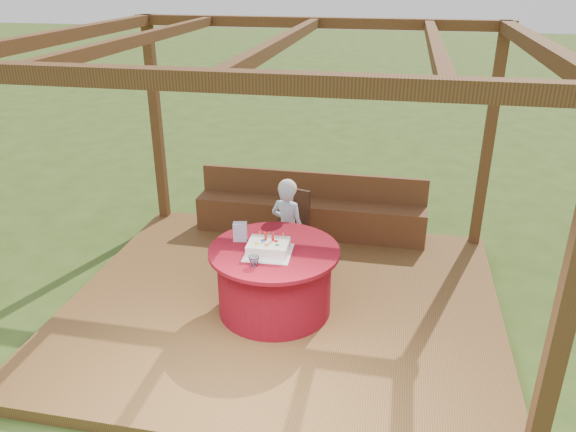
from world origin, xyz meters
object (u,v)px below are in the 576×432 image
(birthday_cake, at_px, (268,247))
(drinking_glass, at_px, (254,261))
(chair, at_px, (290,222))
(table, at_px, (275,279))
(bench, at_px, (310,214))
(elderly_woman, at_px, (287,225))
(gift_bag, at_px, (240,232))

(birthday_cake, xyz_separation_m, drinking_glass, (-0.07, -0.28, -0.01))
(chair, relative_size, drinking_glass, 8.28)
(table, distance_m, chair, 1.19)
(bench, height_order, drinking_glass, bench)
(elderly_woman, xyz_separation_m, gift_bag, (-0.34, -0.73, 0.22))
(gift_bag, xyz_separation_m, drinking_glass, (0.27, -0.49, -0.05))
(bench, bearing_deg, gift_bag, -103.83)
(elderly_woman, bearing_deg, chair, 95.42)
(elderly_woman, height_order, birthday_cake, elderly_woman)
(bench, relative_size, drinking_glass, 29.11)
(table, distance_m, birthday_cake, 0.42)
(table, xyz_separation_m, gift_bag, (-0.38, 0.12, 0.44))
(bench, bearing_deg, drinking_glass, -94.12)
(birthday_cake, height_order, gift_bag, gift_bag)
(table, height_order, elderly_woman, elderly_woman)
(chair, xyz_separation_m, elderly_woman, (0.03, -0.33, 0.11))
(elderly_woman, bearing_deg, gift_bag, -114.98)
(bench, xyz_separation_m, chair, (-0.13, -0.71, 0.20))
(elderly_woman, distance_m, drinking_glass, 1.24)
(bench, xyz_separation_m, drinking_glass, (-0.16, -2.26, 0.48))
(chair, bearing_deg, table, -86.53)
(chair, distance_m, elderly_woman, 0.35)
(bench, bearing_deg, chair, -100.03)
(chair, height_order, elderly_woman, elderly_woman)
(gift_bag, bearing_deg, chair, 63.54)
(bench, relative_size, chair, 3.51)
(birthday_cake, relative_size, gift_bag, 2.41)
(elderly_woman, bearing_deg, table, -87.28)
(bench, relative_size, elderly_woman, 2.67)
(table, xyz_separation_m, drinking_glass, (-0.11, -0.37, 0.39))
(chair, bearing_deg, gift_bag, -106.31)
(table, bearing_deg, birthday_cake, -111.96)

